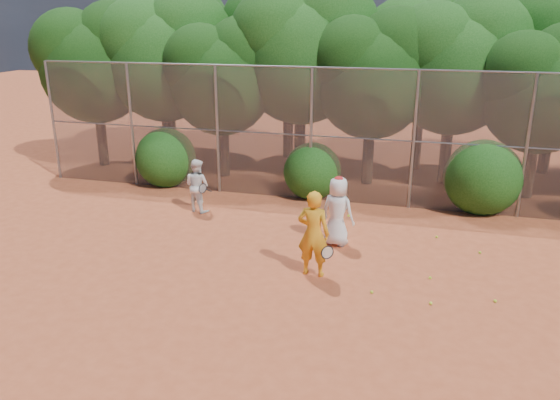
% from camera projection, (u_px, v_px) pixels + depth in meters
% --- Properties ---
extents(ground, '(80.00, 80.00, 0.00)m').
position_uv_depth(ground, '(295.00, 292.00, 11.23)').
color(ground, '#A94626').
rests_on(ground, ground).
extents(fence_back, '(20.05, 0.09, 4.03)m').
position_uv_depth(fence_back, '(340.00, 136.00, 16.09)').
color(fence_back, gray).
rests_on(fence_back, ground).
extents(tree_0, '(4.38, 3.81, 6.00)m').
position_uv_depth(tree_0, '(95.00, 59.00, 19.69)').
color(tree_0, black).
rests_on(tree_0, ground).
extents(tree_1, '(4.64, 4.03, 6.35)m').
position_uv_depth(tree_1, '(164.00, 53.00, 19.45)').
color(tree_1, black).
rests_on(tree_1, ground).
extents(tree_2, '(3.99, 3.47, 5.47)m').
position_uv_depth(tree_2, '(223.00, 73.00, 18.36)').
color(tree_2, black).
rests_on(tree_2, ground).
extents(tree_3, '(4.89, 4.26, 6.70)m').
position_uv_depth(tree_3, '(303.00, 47.00, 18.40)').
color(tree_3, black).
rests_on(tree_3, ground).
extents(tree_4, '(4.19, 3.64, 5.73)m').
position_uv_depth(tree_4, '(374.00, 70.00, 17.42)').
color(tree_4, black).
rests_on(tree_4, ground).
extents(tree_5, '(4.51, 3.92, 6.17)m').
position_uv_depth(tree_5, '(456.00, 61.00, 17.43)').
color(tree_5, black).
rests_on(tree_5, ground).
extents(tree_6, '(3.86, 3.36, 5.29)m').
position_uv_depth(tree_6, '(544.00, 85.00, 16.07)').
color(tree_6, black).
rests_on(tree_6, ground).
extents(tree_9, '(4.83, 4.20, 6.62)m').
position_uv_depth(tree_9, '(168.00, 44.00, 21.75)').
color(tree_9, black).
rests_on(tree_9, ground).
extents(tree_10, '(5.15, 4.48, 7.06)m').
position_uv_depth(tree_10, '(291.00, 38.00, 20.58)').
color(tree_10, black).
rests_on(tree_10, ground).
extents(tree_11, '(4.64, 4.03, 6.35)m').
position_uv_depth(tree_11, '(426.00, 53.00, 19.11)').
color(tree_11, black).
rests_on(tree_11, ground).
extents(bush_0, '(2.00, 2.00, 2.00)m').
position_uv_depth(bush_0, '(166.00, 155.00, 18.18)').
color(bush_0, '#154310').
rests_on(bush_0, ground).
extents(bush_1, '(1.80, 1.80, 1.80)m').
position_uv_depth(bush_1, '(312.00, 169.00, 16.95)').
color(bush_1, '#154310').
rests_on(bush_1, ground).
extents(bush_2, '(2.20, 2.20, 2.20)m').
position_uv_depth(bush_2, '(483.00, 174.00, 15.63)').
color(bush_2, '#154310').
rests_on(bush_2, ground).
extents(player_yellow, '(0.84, 0.56, 1.93)m').
position_uv_depth(player_yellow, '(313.00, 234.00, 11.70)').
color(player_yellow, orange).
rests_on(player_yellow, ground).
extents(player_teen, '(0.98, 0.79, 1.75)m').
position_uv_depth(player_teen, '(338.00, 211.00, 13.33)').
color(player_teen, silver).
rests_on(player_teen, ground).
extents(player_white, '(0.92, 0.83, 1.55)m').
position_uv_depth(player_white, '(197.00, 185.00, 15.68)').
color(player_white, white).
rests_on(player_white, ground).
extents(ball_0, '(0.07, 0.07, 0.07)m').
position_uv_depth(ball_0, '(430.00, 278.00, 11.76)').
color(ball_0, '#B6D627').
rests_on(ball_0, ground).
extents(ball_1, '(0.07, 0.07, 0.07)m').
position_uv_depth(ball_1, '(437.00, 237.00, 13.95)').
color(ball_1, '#B6D627').
rests_on(ball_1, ground).
extents(ball_2, '(0.07, 0.07, 0.07)m').
position_uv_depth(ball_2, '(431.00, 303.00, 10.72)').
color(ball_2, '#B6D627').
rests_on(ball_2, ground).
extents(ball_3, '(0.07, 0.07, 0.07)m').
position_uv_depth(ball_3, '(495.00, 301.00, 10.81)').
color(ball_3, '#B6D627').
rests_on(ball_3, ground).
extents(ball_4, '(0.07, 0.07, 0.07)m').
position_uv_depth(ball_4, '(372.00, 292.00, 11.15)').
color(ball_4, '#B6D627').
rests_on(ball_4, ground).
extents(ball_5, '(0.07, 0.07, 0.07)m').
position_uv_depth(ball_5, '(480.00, 252.00, 13.03)').
color(ball_5, '#B6D627').
rests_on(ball_5, ground).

